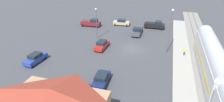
# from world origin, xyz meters

# --- Properties ---
(ground_plane) EXTENTS (200.00, 200.00, 0.00)m
(ground_plane) POSITION_xyz_m (0.00, 0.00, 0.00)
(ground_plane) COLOR #424247
(railway_track) EXTENTS (4.80, 70.00, 0.30)m
(railway_track) POSITION_xyz_m (-14.00, 0.00, 0.09)
(railway_track) COLOR gray
(railway_track) RESTS_ON ground
(platform) EXTENTS (3.20, 46.00, 0.30)m
(platform) POSITION_xyz_m (-10.00, 0.00, 0.15)
(platform) COLOR #A8A399
(platform) RESTS_ON ground
(pedestrian_on_platform) EXTENTS (0.36, 0.36, 1.71)m
(pedestrian_on_platform) POSITION_xyz_m (-10.37, 0.34, 1.28)
(pedestrian_on_platform) COLOR #333338
(pedestrian_on_platform) RESTS_ON platform
(pickup_maroon) EXTENTS (5.48, 2.67, 2.14)m
(pickup_maroon) POSITION_xyz_m (13.65, -11.29, 1.03)
(pickup_maroon) COLOR maroon
(pickup_maroon) RESTS_ON ground
(sedan_blue) EXTENTS (2.18, 4.63, 1.74)m
(sedan_blue) POSITION_xyz_m (15.42, 10.43, 0.88)
(sedan_blue) COLOR #283D9E
(sedan_blue) RESTS_ON ground
(sedan_navy) EXTENTS (2.08, 4.59, 1.74)m
(sedan_navy) POSITION_xyz_m (1.83, 13.14, 0.88)
(sedan_navy) COLOR navy
(sedan_navy) RESTS_ON ground
(pickup_charcoal) EXTENTS (1.96, 5.40, 2.14)m
(pickup_charcoal) POSITION_xyz_m (0.22, -8.63, 1.03)
(pickup_charcoal) COLOR #47494F
(pickup_charcoal) RESTS_ON ground
(sedan_red) EXTENTS (2.05, 4.58, 1.74)m
(sedan_red) POSITION_xyz_m (5.93, 1.51, 0.88)
(sedan_red) COLOR red
(sedan_red) RESTS_ON ground
(sedan_tan) EXTENTS (4.60, 2.48, 1.74)m
(sedan_tan) POSITION_xyz_m (5.73, -14.55, 0.88)
(sedan_tan) COLOR #C6B284
(sedan_tan) RESTS_ON ground
(pickup_black) EXTENTS (5.41, 2.49, 2.14)m
(pickup_black) POSITION_xyz_m (-3.52, -14.58, 1.03)
(pickup_black) COLOR black
(pickup_black) RESTS_ON ground
(light_pole_near_platform) EXTENTS (0.44, 0.44, 8.75)m
(light_pole_near_platform) POSITION_xyz_m (-7.20, -0.81, 5.42)
(light_pole_near_platform) COLOR #515156
(light_pole_near_platform) RESTS_ON ground
(light_pole_lot_center) EXTENTS (0.44, 0.44, 7.15)m
(light_pole_lot_center) POSITION_xyz_m (8.98, -3.63, 4.55)
(light_pole_lot_center) COLOR #515156
(light_pole_lot_center) RESTS_ON ground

